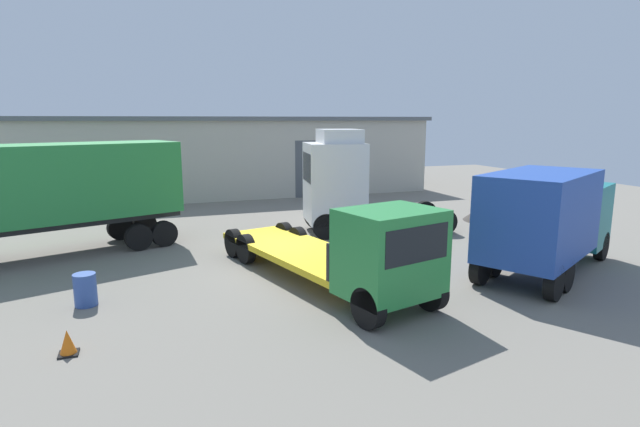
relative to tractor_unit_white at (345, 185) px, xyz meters
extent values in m
plane|color=slate|center=(-3.66, -3.80, -2.12)|extent=(60.00, 60.00, 0.00)
cube|color=#B7B2A3|center=(-3.66, 14.77, 0.29)|extent=(27.64, 9.14, 4.82)
cube|color=#565B60|center=(-3.66, 14.77, 2.82)|extent=(28.14, 9.64, 0.25)
cube|color=#4C5156|center=(-9.74, 10.23, -0.32)|extent=(3.20, 0.08, 3.60)
cube|color=#4C5156|center=(2.42, 10.23, -0.32)|extent=(3.20, 0.08, 3.60)
cube|color=silver|center=(-0.46, 0.09, 0.11)|extent=(2.78, 2.86, 3.37)
cube|color=silver|center=(-0.26, 0.06, 2.07)|extent=(2.00, 2.35, 0.60)
cube|color=black|center=(-1.62, 0.28, 0.78)|extent=(0.42, 2.08, 1.21)
cube|color=#232326|center=(2.66, -0.43, -1.46)|extent=(4.21, 2.62, 0.24)
cylinder|color=#B2B2B7|center=(1.91, -1.32, -1.63)|extent=(1.18, 0.73, 0.56)
cylinder|color=black|center=(-1.23, -0.90, -1.58)|extent=(1.13, 0.47, 1.10)
cylinder|color=black|center=(-0.87, 1.27, -1.58)|extent=(1.13, 0.47, 1.10)
cylinder|color=black|center=(3.04, -1.61, -1.58)|extent=(1.13, 0.47, 1.10)
cylinder|color=black|center=(3.40, 0.56, -1.58)|extent=(1.13, 0.47, 1.10)
cylinder|color=black|center=(3.93, -1.75, -1.58)|extent=(1.13, 0.47, 1.10)
cylinder|color=black|center=(4.29, 0.42, -1.58)|extent=(1.13, 0.47, 1.10)
cube|color=#28843D|center=(-11.56, -0.09, 0.58)|extent=(9.57, 5.41, 2.70)
cube|color=#232326|center=(-11.56, -0.09, -0.89)|extent=(9.32, 4.71, 0.24)
cylinder|color=black|center=(-8.53, -0.20, -1.62)|extent=(1.05, 0.62, 1.01)
cylinder|color=black|center=(-9.25, 1.88, -1.62)|extent=(1.05, 0.62, 1.01)
cylinder|color=black|center=(-7.58, 0.13, -1.62)|extent=(1.05, 0.62, 1.01)
cylinder|color=black|center=(-8.31, 2.21, -1.62)|extent=(1.05, 0.62, 1.01)
cube|color=#197075|center=(6.02, -6.35, -0.52)|extent=(2.83, 3.02, 2.20)
cube|color=black|center=(6.82, -5.90, -0.12)|extent=(1.05, 1.80, 0.88)
cube|color=#2347A3|center=(3.18, -7.93, -0.08)|extent=(5.18, 4.34, 2.57)
cylinder|color=black|center=(5.90, -5.21, -1.62)|extent=(1.03, 0.76, 1.02)
cylinder|color=black|center=(6.92, -7.04, -1.62)|extent=(1.03, 0.76, 1.02)
cylinder|color=black|center=(2.06, -7.36, -1.62)|extent=(1.03, 0.76, 1.02)
cylinder|color=black|center=(3.09, -9.19, -1.62)|extent=(1.03, 0.76, 1.02)
cylinder|color=black|center=(1.19, -7.84, -1.62)|extent=(1.03, 0.76, 1.02)
cylinder|color=black|center=(2.22, -9.68, -1.62)|extent=(1.03, 0.76, 1.02)
cube|color=#28843D|center=(-2.47, -8.97, -0.51)|extent=(2.80, 2.44, 2.20)
cube|color=black|center=(-2.24, -9.86, -0.12)|extent=(1.97, 0.58, 0.88)
cube|color=yellow|center=(-3.56, -4.75, -1.43)|extent=(4.03, 7.20, 0.20)
cube|color=#232326|center=(-2.73, -7.97, -0.88)|extent=(2.35, 0.72, 1.10)
cylinder|color=black|center=(-1.34, -9.14, -1.61)|extent=(0.55, 1.06, 1.02)
cylinder|color=black|center=(-3.37, -9.67, -1.61)|extent=(0.55, 1.06, 1.02)
cylinder|color=black|center=(-3.00, -2.74, -1.61)|extent=(0.55, 1.06, 1.02)
cylinder|color=black|center=(-5.03, -3.27, -1.61)|extent=(0.55, 1.06, 1.02)
cylinder|color=black|center=(-3.25, -1.77, -1.61)|extent=(0.55, 1.06, 1.02)
cylinder|color=black|center=(-5.28, -2.30, -1.61)|extent=(0.55, 1.06, 1.02)
cone|color=#423D38|center=(7.89, -0.04, -1.55)|extent=(2.91, 2.91, 1.14)
cylinder|color=#33519E|center=(-9.86, -5.79, -1.68)|extent=(0.58, 0.58, 0.88)
cube|color=black|center=(-9.93, -8.78, -2.10)|extent=(0.40, 0.40, 0.04)
cone|color=orange|center=(-9.93, -8.78, -1.85)|extent=(0.36, 0.36, 0.55)
camera|label=1|loc=(-8.20, -19.83, 2.78)|focal=28.00mm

